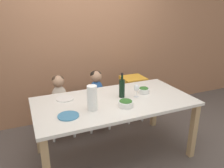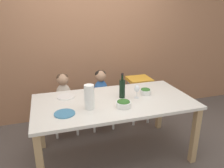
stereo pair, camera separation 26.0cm
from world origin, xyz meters
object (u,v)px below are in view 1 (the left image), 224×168
(person_child_left, at_px, (59,90))
(salad_bowl_large, at_px, (126,103))
(chair_far_left, at_px, (61,112))
(wine_bottle, at_px, (122,88))
(person_child_center, at_px, (96,85))
(dinner_plate_front_left, at_px, (68,116))
(wine_glass_near, at_px, (136,88))
(chair_right_highchair, at_px, (133,87))
(salad_bowl_small, at_px, (144,90))
(dinner_plate_back_left, at_px, (65,99))
(chair_far_center, at_px, (97,105))
(paper_towel_roll, at_px, (92,98))

(person_child_left, distance_m, salad_bowl_large, 1.10)
(chair_far_left, bearing_deg, wine_bottle, -46.38)
(person_child_center, distance_m, wine_bottle, 0.71)
(wine_bottle, bearing_deg, dinner_plate_front_left, -161.52)
(wine_glass_near, bearing_deg, chair_far_left, 137.63)
(chair_right_highchair, distance_m, salad_bowl_small, 0.74)
(person_child_center, distance_m, salad_bowl_large, 0.94)
(chair_right_highchair, height_order, dinner_plate_back_left, dinner_plate_back_left)
(chair_far_center, bearing_deg, paper_towel_roll, -111.85)
(chair_far_center, relative_size, wine_glass_near, 2.72)
(person_child_left, distance_m, dinner_plate_front_left, 0.93)
(person_child_left, relative_size, person_child_center, 1.00)
(chair_far_left, height_order, wine_glass_near, wine_glass_near)
(paper_towel_roll, height_order, salad_bowl_large, paper_towel_roll)
(chair_far_left, bearing_deg, wine_glass_near, -42.37)
(dinner_plate_front_left, bearing_deg, wine_glass_near, 11.30)
(person_child_center, xyz_separation_m, wine_glass_near, (0.26, -0.75, 0.16))
(person_child_left, height_order, dinner_plate_front_left, person_child_left)
(wine_glass_near, distance_m, salad_bowl_small, 0.18)
(salad_bowl_large, xyz_separation_m, dinner_plate_back_left, (-0.58, 0.47, -0.03))
(chair_far_left, xyz_separation_m, person_child_center, (0.55, 0.00, 0.33))
(chair_far_left, relative_size, dinner_plate_back_left, 2.05)
(paper_towel_roll, height_order, dinner_plate_back_left, paper_towel_roll)
(dinner_plate_back_left, bearing_deg, chair_far_left, 89.37)
(person_child_left, xyz_separation_m, person_child_center, (0.55, 0.00, 0.00))
(chair_far_left, xyz_separation_m, paper_towel_roll, (0.21, -0.87, 0.52))
(wine_bottle, distance_m, dinner_plate_back_left, 0.70)
(chair_right_highchair, xyz_separation_m, person_child_left, (-1.18, 0.00, 0.13))
(wine_glass_near, bearing_deg, dinner_plate_front_left, -168.70)
(person_child_left, relative_size, dinner_plate_back_left, 2.21)
(chair_right_highchair, xyz_separation_m, wine_bottle, (-0.53, -0.68, 0.30))
(salad_bowl_small, relative_size, dinner_plate_back_left, 0.64)
(salad_bowl_large, bearing_deg, salad_bowl_small, 34.22)
(paper_towel_roll, bearing_deg, person_child_left, 103.36)
(salad_bowl_large, xyz_separation_m, dinner_plate_front_left, (-0.64, 0.02, -0.03))
(person_child_left, bearing_deg, chair_far_left, -90.00)
(paper_towel_roll, xyz_separation_m, salad_bowl_large, (0.37, -0.07, -0.10))
(wine_bottle, bearing_deg, chair_far_center, 97.86)
(paper_towel_roll, relative_size, dinner_plate_back_left, 1.25)
(person_child_center, distance_m, dinner_plate_front_left, 1.11)
(dinner_plate_back_left, bearing_deg, person_child_center, 39.84)
(person_child_left, bearing_deg, chair_far_center, -0.17)
(chair_far_left, height_order, salad_bowl_large, salad_bowl_large)
(paper_towel_roll, xyz_separation_m, wine_glass_near, (0.61, 0.12, -0.02))
(paper_towel_roll, bearing_deg, chair_far_center, 68.15)
(paper_towel_roll, distance_m, salad_bowl_small, 0.79)
(chair_far_center, xyz_separation_m, paper_towel_roll, (-0.35, -0.87, 0.52))
(wine_bottle, height_order, dinner_plate_front_left, wine_bottle)
(chair_right_highchair, distance_m, person_child_center, 0.64)
(wine_glass_near, bearing_deg, person_child_left, 137.56)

